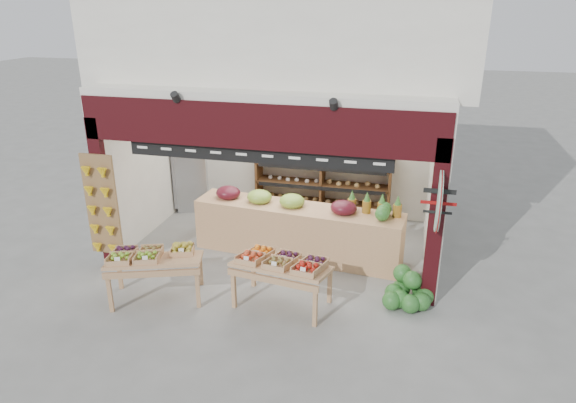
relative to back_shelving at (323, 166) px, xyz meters
The scene contains 11 objects.
ground 2.33m from the back_shelving, 104.84° to the right, with size 60.00×60.00×0.00m, color slate.
shop_structure 2.84m from the back_shelving, 146.06° to the right, with size 6.36×5.12×5.40m.
banana_board 4.52m from the back_shelving, 136.01° to the right, with size 0.60×0.15×1.80m.
gift_sign 3.87m from the back_shelving, 54.36° to the right, with size 0.04×0.93×0.92m.
back_shelving is the anchor object (origin of this frame).
refrigerator 2.94m from the back_shelving, behind, with size 0.66×0.66×1.70m, color #BABCC2.
cardboard_stack 2.22m from the back_shelving, 143.13° to the right, with size 1.01×0.74×0.70m.
mid_counter 2.00m from the back_shelving, 93.60° to the right, with size 3.86×1.12×1.18m.
display_table_left 4.39m from the back_shelving, 117.23° to the right, with size 1.60×1.22×0.93m.
display_table_right 3.63m from the back_shelving, 89.13° to the right, with size 1.52×0.99×0.93m.
watermelon_pile 3.78m from the back_shelving, 58.15° to the right, with size 0.78×0.73×0.55m.
Camera 1 is at (2.32, -8.25, 4.38)m, focal length 32.00 mm.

